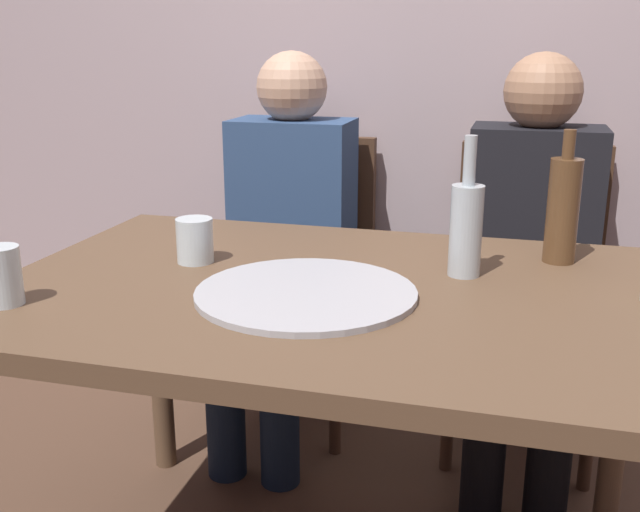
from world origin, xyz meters
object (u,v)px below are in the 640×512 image
beer_bottle (466,226)px  chair_right (527,278)px  dining_table (334,325)px  wine_glass (195,240)px  tumbler_far (2,276)px  guest_in_sweater (284,233)px  guest_in_beanie (530,251)px  pizza_tray (306,293)px  wine_bottle (563,209)px  chair_left (299,260)px

beer_bottle → chair_right: (0.14, 0.72, -0.33)m
dining_table → wine_glass: 0.36m
tumbler_far → dining_table: bearing=25.6°
beer_bottle → guest_in_sweater: size_ratio=0.24×
guest_in_beanie → tumbler_far: bearing=46.0°
pizza_tray → guest_in_beanie: size_ratio=0.36×
beer_bottle → tumbler_far: 0.89m
dining_table → wine_glass: bearing=167.5°
wine_bottle → chair_right: 0.66m
chair_right → guest_in_sweater: 0.74m
beer_bottle → tumbler_far: (-0.79, -0.40, -0.05)m
chair_left → wine_bottle: bearing=143.3°
dining_table → chair_left: (-0.33, 0.85, -0.14)m
tumbler_far → wine_glass: bearing=56.6°
chair_left → guest_in_sweater: size_ratio=0.77×
beer_bottle → chair_left: bearing=128.5°
pizza_tray → guest_in_beanie: 0.89m
wine_glass → guest_in_beanie: size_ratio=0.08×
chair_right → dining_table: bearing=65.9°
chair_right → pizza_tray: bearing=65.8°
wine_bottle → beer_bottle: same height
dining_table → guest_in_beanie: size_ratio=1.14×
chair_right → guest_in_beanie: 0.20m
dining_table → guest_in_sweater: size_ratio=1.14×
beer_bottle → pizza_tray: bearing=-142.8°
dining_table → tumbler_far: tumbler_far is taller
chair_left → wine_glass: bearing=90.2°
wine_bottle → tumbler_far: wine_bottle is taller
dining_table → tumbler_far: (-0.55, -0.26, 0.14)m
chair_left → guest_in_sweater: bearing=90.0°
beer_bottle → tumbler_far: size_ratio=2.63×
pizza_tray → dining_table: bearing=64.8°
dining_table → pizza_tray: pizza_tray is taller
wine_bottle → tumbler_far: 1.12m
tumbler_far → guest_in_sweater: bearing=77.2°
wine_glass → guest_in_beanie: 0.96m
wine_bottle → guest_in_beanie: guest_in_beanie is taller
dining_table → tumbler_far: 0.63m
chair_left → chair_right: size_ratio=1.00×
wine_bottle → wine_glass: bearing=-164.6°
dining_table → chair_left: size_ratio=1.48×
dining_table → pizza_tray: size_ratio=3.18×
guest_in_beanie → pizza_tray: bearing=61.8°
wine_bottle → chair_left: wine_bottle is taller
beer_bottle → tumbler_far: beer_bottle is taller
chair_left → guest_in_beanie: 0.74m
beer_bottle → guest_in_sweater: bearing=135.2°
guest_in_sweater → tumbler_far: bearing=77.2°
pizza_tray → beer_bottle: beer_bottle is taller
tumbler_far → pizza_tray: bearing=20.0°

